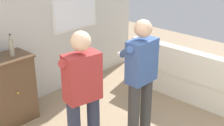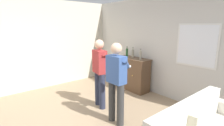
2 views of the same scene
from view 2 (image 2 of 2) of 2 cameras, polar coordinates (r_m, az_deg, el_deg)
ground at (r=3.96m, az=-10.95°, el=-18.53°), size 10.40×10.40×0.00m
wall_back_with_window at (r=5.22m, az=15.05°, el=5.19°), size 5.20×0.15×2.80m
wall_side_left at (r=5.92m, az=-24.17°, el=5.30°), size 0.12×5.20×2.80m
sideboard_cabinet at (r=5.54m, az=6.71°, el=-3.50°), size 1.12×0.49×1.02m
bottle_wine_green at (r=5.45m, az=6.82°, el=3.07°), size 0.07×0.07×0.33m
bottle_liquor_amber at (r=5.55m, az=4.89°, el=3.41°), size 0.07×0.07×0.34m
bottle_spirits_clear at (r=5.17m, az=9.31°, el=2.50°), size 0.07×0.07×0.32m
person_standing_left at (r=4.24m, az=-3.90°, el=-2.41°), size 0.55×0.51×1.68m
person_standing_right at (r=3.52m, az=1.52°, el=-5.51°), size 0.56×0.47×1.68m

